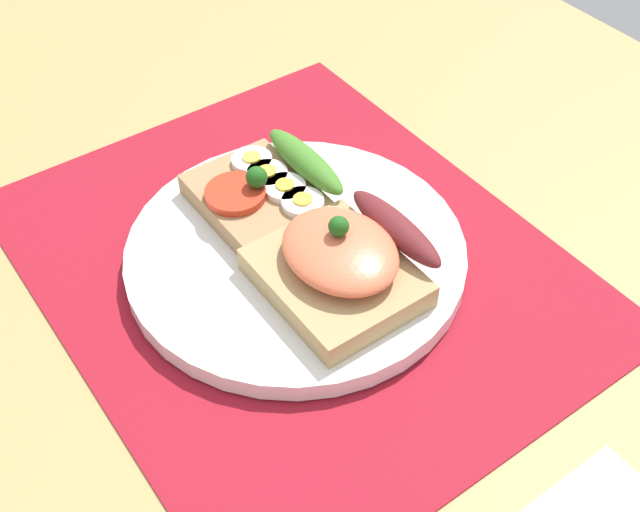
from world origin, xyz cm
name	(u,v)px	position (x,y,z in cm)	size (l,w,h in cm)	color
ground_plane	(297,278)	(0.00, 0.00, -1.60)	(120.00, 90.00, 3.20)	tan
placemat	(296,262)	(0.00, 0.00, 0.15)	(41.27, 33.79, 0.30)	maroon
plate	(296,253)	(0.00, 0.00, 1.02)	(24.48, 24.48, 1.45)	white
sandwich_egg_tomato	(266,191)	(-4.85, 0.75, 3.13)	(10.31, 9.31, 3.92)	#A77E54
sandwich_salmon	(345,261)	(4.68, 0.83, 3.65)	(10.69, 10.46, 5.36)	tan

